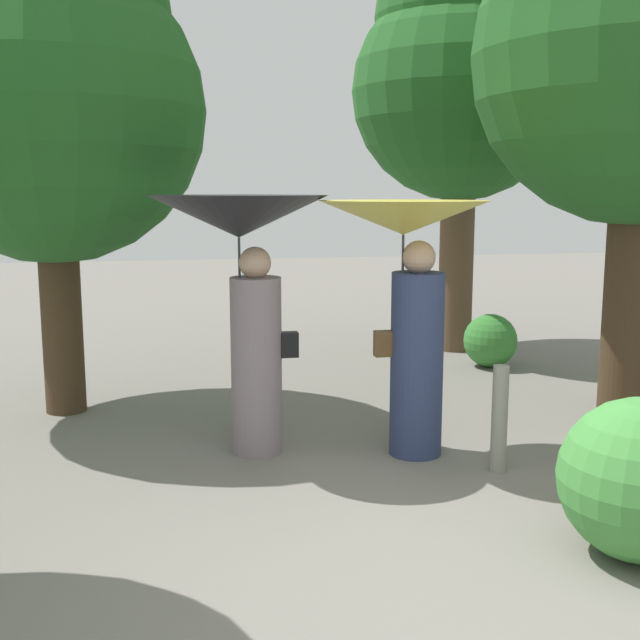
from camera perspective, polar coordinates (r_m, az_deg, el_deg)
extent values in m
plane|color=slate|center=(4.66, 6.78, -17.38)|extent=(40.00, 40.00, 0.00)
cylinder|color=gray|center=(6.29, -4.63, -3.34)|extent=(0.41, 0.41, 1.42)
sphere|color=tan|center=(6.16, -4.73, 4.15)|extent=(0.25, 0.25, 0.25)
cylinder|color=#333338|center=(6.18, -5.84, 2.26)|extent=(0.02, 0.02, 0.80)
cone|color=black|center=(6.14, -5.92, 7.48)|extent=(1.39, 1.39, 0.33)
cube|color=black|center=(6.26, -2.25, -1.79)|extent=(0.14, 0.10, 0.20)
cylinder|color=navy|center=(6.26, 7.02, -3.23)|extent=(0.42, 0.42, 1.46)
sphere|color=tan|center=(6.13, 7.18, 4.53)|extent=(0.26, 0.26, 0.26)
cylinder|color=#333338|center=(6.13, 5.99, 2.45)|extent=(0.02, 0.02, 0.80)
cone|color=#D8C64C|center=(6.09, 6.08, 7.39)|extent=(1.31, 1.31, 0.26)
cube|color=brown|center=(6.17, 4.62, -1.72)|extent=(0.14, 0.10, 0.20)
cylinder|color=#38383D|center=(6.30, 20.59, -8.51)|extent=(0.06, 0.06, 0.44)
cylinder|color=brown|center=(10.38, 10.02, 9.97)|extent=(0.44, 0.44, 4.43)
sphere|color=#235B23|center=(10.45, 10.20, 16.06)|extent=(2.75, 2.75, 2.75)
sphere|color=#235B23|center=(10.59, 10.35, 20.82)|extent=(2.20, 2.20, 2.20)
cylinder|color=#42301E|center=(7.69, -18.59, 7.32)|extent=(0.38, 0.38, 3.75)
sphere|color=#235B23|center=(7.72, -18.97, 14.28)|extent=(2.79, 2.79, 2.79)
sphere|color=#235B23|center=(7.83, -19.28, 19.76)|extent=(2.24, 2.24, 2.24)
cylinder|color=#42301E|center=(7.74, 21.90, 9.39)|extent=(0.44, 0.44, 4.36)
sphere|color=#387F33|center=(9.58, 12.25, -1.47)|extent=(0.64, 0.64, 0.64)
cylinder|color=gray|center=(6.06, 12.88, -7.01)|extent=(0.12, 0.12, 0.81)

